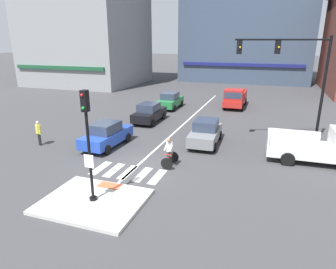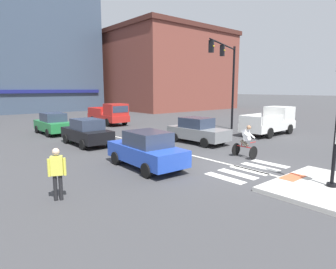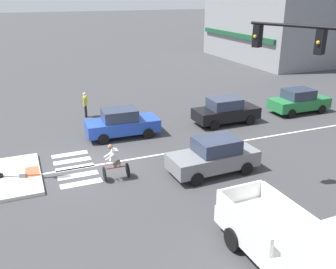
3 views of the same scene
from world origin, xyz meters
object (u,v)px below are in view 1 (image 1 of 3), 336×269
object	(u,v)px
car_grey_eastbound_mid	(205,132)
pedestrian_at_curb_left	(38,131)
signal_pole	(88,137)
car_green_westbound_distant	(170,100)
cyclist	(170,152)
car_black_westbound_far	(149,113)
car_blue_westbound_near	(106,135)
pickup_truck_red_eastbound_distant	(235,99)
traffic_light_mast	(298,70)
pickup_truck_white_cross_right	(324,147)

from	to	relation	value
car_grey_eastbound_mid	pedestrian_at_curb_left	world-z (taller)	pedestrian_at_curb_left
signal_pole	car_green_westbound_distant	xyz separation A→B (m)	(-2.96, 18.91, -2.17)
signal_pole	cyclist	xyz separation A→B (m)	(1.82, 4.75, -2.11)
car_black_westbound_far	car_blue_westbound_near	size ratio (longest dim) A/B	0.98
signal_pole	pickup_truck_red_eastbound_distant	size ratio (longest dim) A/B	0.92
pickup_truck_red_eastbound_distant	cyclist	size ratio (longest dim) A/B	3.04
car_blue_westbound_near	car_grey_eastbound_mid	distance (m)	6.55
car_green_westbound_distant	pickup_truck_red_eastbound_distant	size ratio (longest dim) A/B	0.80
traffic_light_mast	car_green_westbound_distant	world-z (taller)	traffic_light_mast
pickup_truck_white_cross_right	signal_pole	bearing A→B (deg)	-140.92
pickup_truck_white_cross_right	car_blue_westbound_near	bearing A→B (deg)	-173.35
car_green_westbound_distant	pickup_truck_red_eastbound_distant	world-z (taller)	pickup_truck_red_eastbound_distant
pickup_truck_white_cross_right	cyclist	size ratio (longest dim) A/B	3.06
car_blue_westbound_near	pedestrian_at_curb_left	size ratio (longest dim) A/B	2.50
pickup_truck_white_cross_right	pedestrian_at_curb_left	distance (m)	17.51
signal_pole	traffic_light_mast	size ratio (longest dim) A/B	0.67
traffic_light_mast	car_black_westbound_far	world-z (taller)	traffic_light_mast
car_green_westbound_distant	pedestrian_at_curb_left	world-z (taller)	pedestrian_at_curb_left
signal_pole	car_grey_eastbound_mid	xyz separation A→B (m)	(2.86, 9.12, -2.17)
pickup_truck_white_cross_right	cyclist	xyz separation A→B (m)	(-8.01, -3.24, -0.11)
traffic_light_mast	car_grey_eastbound_mid	xyz separation A→B (m)	(-5.32, -1.97, -4.06)
car_black_westbound_far	pedestrian_at_curb_left	distance (m)	9.13
car_black_westbound_far	car_grey_eastbound_mid	distance (m)	6.98
car_grey_eastbound_mid	cyclist	distance (m)	4.49
signal_pole	pedestrian_at_curb_left	distance (m)	9.32
car_blue_westbound_near	cyclist	world-z (taller)	cyclist
signal_pole	car_blue_westbound_near	world-z (taller)	signal_pole
traffic_light_mast	pedestrian_at_curb_left	xyz separation A→B (m)	(-15.65, -5.87, -3.89)
pickup_truck_red_eastbound_distant	signal_pole	bearing A→B (deg)	-98.81
cyclist	car_green_westbound_distant	bearing A→B (deg)	108.65
signal_pole	pedestrian_at_curb_left	world-z (taller)	signal_pole
signal_pole	car_blue_westbound_near	distance (m)	7.51
car_green_westbound_distant	cyclist	distance (m)	14.94
cyclist	pickup_truck_red_eastbound_distant	bearing A→B (deg)	84.90
signal_pole	pickup_truck_white_cross_right	world-z (taller)	signal_pole
pedestrian_at_curb_left	pickup_truck_white_cross_right	bearing A→B (deg)	9.09
traffic_light_mast	pedestrian_at_curb_left	world-z (taller)	traffic_light_mast
car_black_westbound_far	pickup_truck_red_eastbound_distant	size ratio (longest dim) A/B	0.80
pickup_truck_red_eastbound_distant	cyclist	bearing A→B (deg)	-95.10
car_blue_westbound_near	pickup_truck_red_eastbound_distant	world-z (taller)	pickup_truck_red_eastbound_distant
car_black_westbound_far	car_grey_eastbound_mid	world-z (taller)	same
signal_pole	pedestrian_at_curb_left	size ratio (longest dim) A/B	2.81
traffic_light_mast	pickup_truck_red_eastbound_distant	distance (m)	11.95
signal_pole	car_grey_eastbound_mid	bearing A→B (deg)	72.57
car_blue_westbound_near	car_grey_eastbound_mid	world-z (taller)	same
car_grey_eastbound_mid	traffic_light_mast	bearing A→B (deg)	20.27
car_grey_eastbound_mid	pickup_truck_red_eastbound_distant	bearing A→B (deg)	87.97
car_blue_westbound_near	signal_pole	bearing A→B (deg)	-64.24
car_grey_eastbound_mid	pickup_truck_white_cross_right	size ratio (longest dim) A/B	0.81
car_blue_westbound_near	car_green_westbound_distant	world-z (taller)	same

